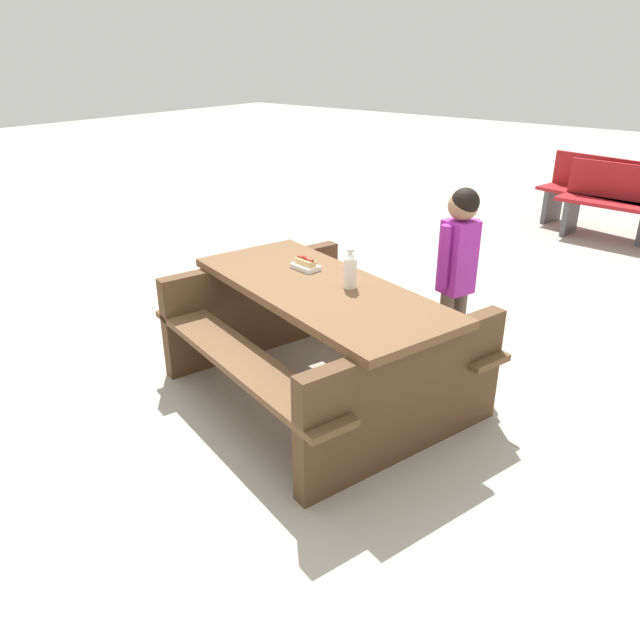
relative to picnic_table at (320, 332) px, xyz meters
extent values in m
plane|color=#ADA599|center=(0.00, 0.00, -0.44)|extent=(30.00, 30.00, 0.00)
cube|color=brown|center=(0.00, 0.00, 0.28)|extent=(1.94, 1.20, 0.05)
cube|color=brown|center=(0.15, 0.54, -0.01)|extent=(1.81, 0.74, 0.04)
cube|color=brown|center=(-0.15, -0.54, -0.01)|extent=(1.81, 0.74, 0.04)
cube|color=#4D3520|center=(0.75, -0.20, -0.09)|extent=(0.46, 1.38, 0.70)
cube|color=#4D3520|center=(-0.75, 0.20, -0.09)|extent=(0.46, 1.38, 0.70)
cylinder|color=silver|center=(-0.15, -0.09, 0.40)|extent=(0.08, 0.08, 0.18)
cone|color=silver|center=(-0.15, -0.09, 0.51)|extent=(0.07, 0.07, 0.04)
cylinder|color=silver|center=(-0.15, -0.09, 0.54)|extent=(0.04, 0.04, 0.02)
cube|color=white|center=(0.26, -0.17, 0.32)|extent=(0.19, 0.13, 0.03)
cube|color=#D8B272|center=(0.26, -0.17, 0.35)|extent=(0.16, 0.08, 0.04)
cylinder|color=maroon|center=(0.26, -0.17, 0.37)|extent=(0.14, 0.05, 0.03)
ellipsoid|color=maroon|center=(0.26, -0.17, 0.38)|extent=(0.07, 0.03, 0.01)
cylinder|color=brown|center=(-0.46, -0.77, -0.16)|extent=(0.09, 0.09, 0.57)
cylinder|color=brown|center=(-0.50, -0.89, -0.16)|extent=(0.09, 0.09, 0.57)
cube|color=purple|center=(-0.48, -0.83, 0.37)|extent=(0.23, 0.24, 0.48)
cylinder|color=purple|center=(-0.44, -0.72, 0.39)|extent=(0.07, 0.07, 0.41)
cylinder|color=purple|center=(-0.51, -0.95, 0.39)|extent=(0.07, 0.07, 0.41)
sphere|color=#997051|center=(-0.48, -0.83, 0.70)|extent=(0.19, 0.19, 0.19)
sphere|color=black|center=(-0.49, -0.83, 0.73)|extent=(0.18, 0.18, 0.18)
cube|color=maroon|center=(-0.61, -4.65, -0.01)|extent=(1.52, 0.50, 0.04)
cube|color=maroon|center=(-0.63, -4.83, 0.21)|extent=(1.50, 0.14, 0.40)
cube|color=#4C4C51|center=(-0.02, -4.69, -0.24)|extent=(0.08, 0.36, 0.41)
cube|color=maroon|center=(-0.24, -4.97, -0.01)|extent=(1.55, 0.72, 0.04)
cube|color=maroon|center=(-0.28, -5.15, 0.21)|extent=(1.47, 0.36, 0.40)
cube|color=#4C4C51|center=(0.34, -5.10, -0.24)|extent=(0.14, 0.36, 0.41)
camera|label=1|loc=(-2.14, 2.67, 1.63)|focal=34.48mm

